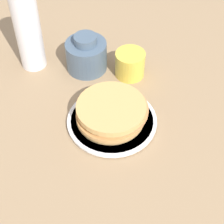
% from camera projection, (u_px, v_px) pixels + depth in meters
% --- Properties ---
extents(ground_plane, '(4.00, 4.00, 0.00)m').
position_uv_depth(ground_plane, '(119.00, 115.00, 0.96)').
color(ground_plane, '#9E7F5B').
extents(plate, '(0.22, 0.22, 0.01)m').
position_uv_depth(plate, '(112.00, 121.00, 0.93)').
color(plate, white).
rests_on(plate, ground_plane).
extents(pancake_stack, '(0.18, 0.18, 0.05)m').
position_uv_depth(pancake_stack, '(111.00, 112.00, 0.91)').
color(pancake_stack, tan).
rests_on(pancake_stack, plate).
extents(juice_glass, '(0.08, 0.08, 0.07)m').
position_uv_depth(juice_glass, '(130.00, 64.00, 1.03)').
color(juice_glass, yellow).
rests_on(juice_glass, ground_plane).
extents(cream_jug, '(0.11, 0.11, 0.11)m').
position_uv_depth(cream_jug, '(86.00, 55.00, 1.05)').
color(cream_jug, '#4C6075').
rests_on(cream_jug, ground_plane).
extents(water_bottle_near, '(0.07, 0.07, 0.26)m').
position_uv_depth(water_bottle_near, '(28.00, 29.00, 1.00)').
color(water_bottle_near, white).
rests_on(water_bottle_near, ground_plane).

